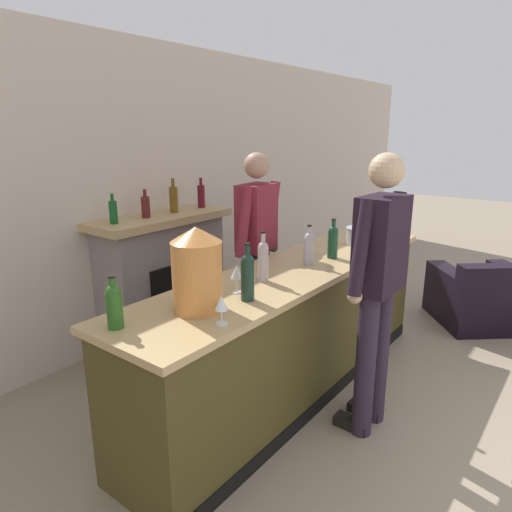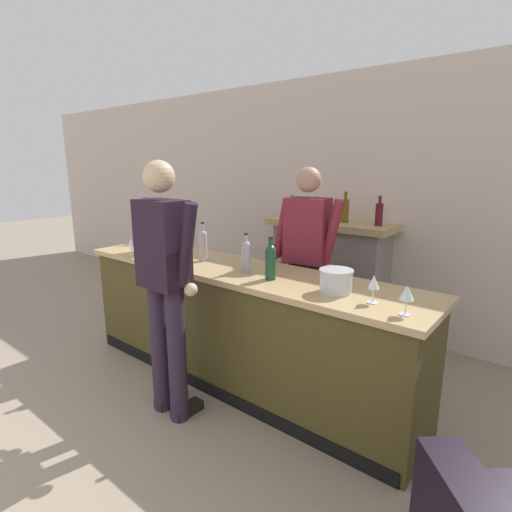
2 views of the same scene
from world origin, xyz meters
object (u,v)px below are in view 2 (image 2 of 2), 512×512
wine_bottle_burgundy_dark (144,232)px  wine_glass_front_right (131,243)px  person_customer (165,281)px  wine_bottle_riesling_slim (165,241)px  wine_glass_near_bucket (181,242)px  fireplace_stone (329,274)px  person_bartender (306,260)px  potted_plant_corner (152,267)px  wine_bottle_rose_blush (246,255)px  wine_bottle_port_short (203,244)px  copper_dispenser (156,227)px  wine_bottle_cabernet_heavy (271,260)px  wine_glass_mid_counter (407,294)px  wine_glass_back_row (374,283)px  ice_bucket_steel (336,281)px

wine_bottle_burgundy_dark → wine_glass_front_right: (0.36, -0.40, -0.02)m
person_customer → wine_bottle_riesling_slim: bearing=141.0°
wine_bottle_burgundy_dark → wine_glass_near_bucket: (0.77, -0.16, 0.00)m
fireplace_stone → person_bartender: person_bartender is taller
potted_plant_corner → wine_bottle_riesling_slim: wine_bottle_riesling_slim is taller
person_bartender → wine_bottle_rose_blush: person_bartender is taller
person_customer → person_bartender: size_ratio=1.03×
fireplace_stone → wine_bottle_port_short: size_ratio=4.54×
wine_bottle_port_short → copper_dispenser: bearing=-178.6°
person_customer → wine_bottle_burgundy_dark: (-1.36, 0.81, 0.10)m
wine_bottle_cabernet_heavy → wine_bottle_port_short: bearing=173.6°
wine_bottle_port_short → wine_glass_mid_counter: bearing=-5.9°
wine_bottle_cabernet_heavy → wine_glass_mid_counter: wine_bottle_cabernet_heavy is taller
person_customer → wine_glass_mid_counter: size_ratio=10.70×
wine_bottle_port_short → wine_glass_back_row: bearing=-4.0°
person_bartender → copper_dispenser: (-1.31, -0.59, 0.24)m
potted_plant_corner → wine_bottle_port_short: wine_bottle_port_short is taller
person_customer → ice_bucket_steel: (0.99, 0.60, 0.05)m
copper_dispenser → wine_bottle_burgundy_dark: copper_dispenser is taller
person_customer → copper_dispenser: person_customer is taller
wine_bottle_cabernet_heavy → wine_glass_mid_counter: (1.00, -0.10, -0.02)m
ice_bucket_steel → wine_bottle_riesling_slim: (-1.64, -0.07, 0.08)m
potted_plant_corner → wine_bottle_cabernet_heavy: 3.58m
ice_bucket_steel → wine_bottle_cabernet_heavy: bearing=-177.3°
wine_glass_near_bucket → wine_bottle_burgundy_dark: bearing=168.6°
copper_dispenser → wine_bottle_port_short: copper_dispenser is taller
copper_dispenser → wine_glass_front_right: copper_dispenser is taller
potted_plant_corner → wine_glass_mid_counter: wine_glass_mid_counter is taller
person_customer → wine_bottle_port_short: size_ratio=5.44×
person_bartender → ice_bucket_steel: size_ratio=8.12×
person_bartender → copper_dispenser: 1.45m
potted_plant_corner → wine_glass_near_bucket: bearing=-30.0°
ice_bucket_steel → wine_bottle_rose_blush: size_ratio=0.73×
fireplace_stone → wine_glass_mid_counter: fireplace_stone is taller
wine_bottle_port_short → wine_bottle_burgundy_dark: bearing=171.9°
person_bartender → wine_bottle_port_short: (-0.68, -0.57, 0.15)m
wine_bottle_cabernet_heavy → wine_bottle_port_short: 0.80m
person_customer → wine_glass_front_right: person_customer is taller
potted_plant_corner → wine_bottle_riesling_slim: size_ratio=2.14×
wine_bottle_rose_blush → fireplace_stone: bearing=93.6°
wine_bottle_burgundy_dark → potted_plant_corner: bearing=141.9°
wine_bottle_port_short → wine_bottle_riesling_slim: wine_bottle_riesling_slim is taller
person_bartender → wine_glass_mid_counter: (1.11, -0.76, 0.12)m
person_bartender → copper_dispenser: person_bartender is taller
fireplace_stone → wine_glass_front_right: fireplace_stone is taller
wine_glass_back_row → wine_glass_front_right: bearing=-176.5°
person_customer → wine_bottle_riesling_slim: (-0.65, 0.53, 0.12)m
wine_bottle_riesling_slim → wine_bottle_burgundy_dark: bearing=158.1°
person_bartender → wine_glass_front_right: 1.60m
wine_glass_back_row → wine_glass_front_right: wine_glass_back_row is taller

